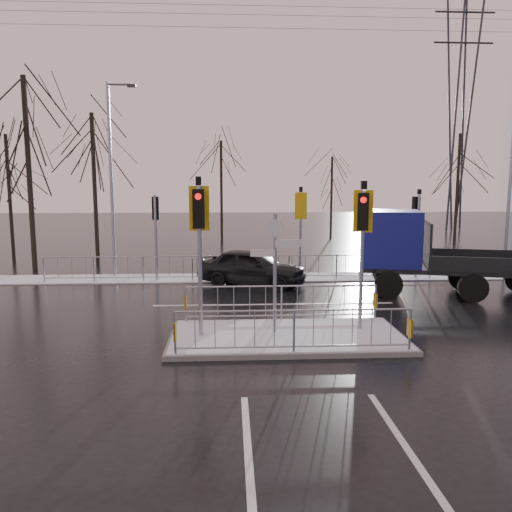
{
  "coord_description": "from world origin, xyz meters",
  "views": [
    {
      "loc": [
        -1.45,
        -12.35,
        3.95
      ],
      "look_at": [
        -0.66,
        2.65,
        1.8
      ],
      "focal_mm": 35.0,
      "sensor_mm": 36.0,
      "label": 1
    }
  ],
  "objects_px": {
    "traffic_island": "(286,325)",
    "flatbed_truck": "(418,250)",
    "street_lamp_left": "(113,172)",
    "car_far_lane": "(252,267)",
    "street_lamp_right": "(512,174)"
  },
  "relations": [
    {
      "from": "traffic_island",
      "to": "street_lamp_right",
      "type": "height_order",
      "value": "street_lamp_right"
    },
    {
      "from": "street_lamp_left",
      "to": "car_far_lane",
      "type": "bearing_deg",
      "value": -22.28
    },
    {
      "from": "street_lamp_right",
      "to": "car_far_lane",
      "type": "bearing_deg",
      "value": -172.83
    },
    {
      "from": "street_lamp_right",
      "to": "street_lamp_left",
      "type": "distance_m",
      "value": 17.03
    },
    {
      "from": "car_far_lane",
      "to": "flatbed_truck",
      "type": "bearing_deg",
      "value": -84.57
    },
    {
      "from": "traffic_island",
      "to": "street_lamp_left",
      "type": "relative_size",
      "value": 0.73
    },
    {
      "from": "traffic_island",
      "to": "flatbed_truck",
      "type": "xyz_separation_m",
      "value": [
        5.37,
        5.22,
        1.22
      ]
    },
    {
      "from": "traffic_island",
      "to": "street_lamp_right",
      "type": "distance_m",
      "value": 14.14
    },
    {
      "from": "car_far_lane",
      "to": "street_lamp_left",
      "type": "relative_size",
      "value": 0.52
    },
    {
      "from": "street_lamp_right",
      "to": "street_lamp_left",
      "type": "bearing_deg",
      "value": 176.63
    },
    {
      "from": "flatbed_truck",
      "to": "car_far_lane",
      "type": "bearing_deg",
      "value": 162.53
    },
    {
      "from": "traffic_island",
      "to": "car_far_lane",
      "type": "relative_size",
      "value": 1.41
    },
    {
      "from": "car_far_lane",
      "to": "street_lamp_right",
      "type": "relative_size",
      "value": 0.53
    },
    {
      "from": "car_far_lane",
      "to": "street_lamp_right",
      "type": "distance_m",
      "value": 11.81
    },
    {
      "from": "flatbed_truck",
      "to": "street_lamp_left",
      "type": "relative_size",
      "value": 0.84
    }
  ]
}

